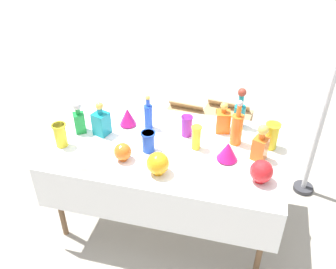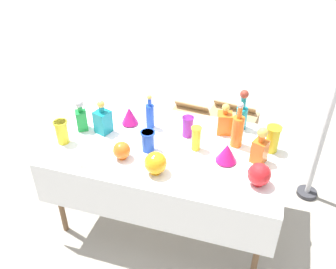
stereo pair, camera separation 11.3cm
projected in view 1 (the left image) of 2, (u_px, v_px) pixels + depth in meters
ground_plane at (168, 216)px, 3.24m from camera, size 40.00×40.00×0.00m
display_table at (167, 155)px, 2.81m from camera, size 1.73×1.00×0.76m
tall_bottle_0 at (240, 111)px, 2.95m from camera, size 0.09×0.09×0.34m
tall_bottle_1 at (148, 115)px, 2.94m from camera, size 0.07×0.07×0.29m
tall_bottle_2 at (237, 128)px, 2.75m from camera, size 0.09×0.09×0.37m
square_decanter_0 at (223, 120)px, 2.91m from camera, size 0.13×0.13×0.25m
square_decanter_1 at (101, 122)px, 2.87m from camera, size 0.14×0.14×0.28m
square_decanter_2 at (260, 144)px, 2.61m from camera, size 0.12×0.12×0.28m
square_decanter_3 at (79, 120)px, 2.89m from camera, size 0.11×0.11×0.26m
slender_vase_0 at (272, 135)px, 2.73m from camera, size 0.11×0.11×0.20m
slender_vase_1 at (187, 125)px, 2.87m from camera, size 0.09×0.09×0.17m
slender_vase_2 at (196, 137)px, 2.72m from camera, size 0.08×0.08×0.19m
slender_vase_3 at (60, 134)px, 2.75m from camera, size 0.10×0.10×0.19m
slender_vase_4 at (148, 141)px, 2.70m from camera, size 0.11×0.11×0.16m
fluted_vase_0 at (228, 151)px, 2.62m from camera, size 0.15×0.15×0.15m
fluted_vase_1 at (128, 117)px, 2.99m from camera, size 0.13×0.13×0.15m
round_bowl_0 at (158, 163)px, 2.50m from camera, size 0.15×0.15×0.16m
round_bowl_1 at (261, 171)px, 2.43m from camera, size 0.15×0.15×0.16m
round_bowl_2 at (123, 152)px, 2.63m from camera, size 0.13×0.13×0.13m
price_tag_left at (188, 188)px, 2.40m from camera, size 0.05×0.02×0.04m
price_tag_center at (120, 175)px, 2.50m from camera, size 0.06×0.02×0.04m
price_tag_right at (85, 171)px, 2.54m from camera, size 0.05×0.02×0.04m
cardboard_box_behind_left at (184, 129)px, 4.01m from camera, size 0.45×0.40×0.45m
cardboard_box_behind_right at (226, 127)px, 4.04m from camera, size 0.53×0.36×0.45m
canopy_pole at (330, 92)px, 2.91m from camera, size 0.18×0.18×2.60m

